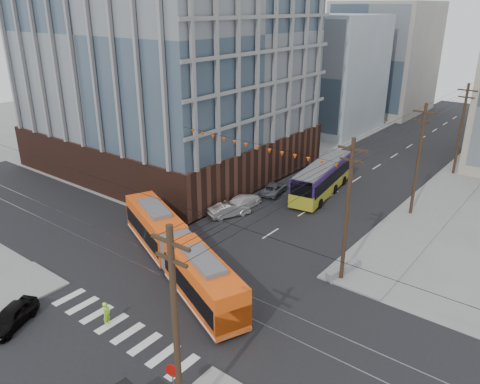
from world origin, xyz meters
name	(u,v)px	position (x,y,z in m)	size (l,w,h in m)	color
ground	(155,306)	(0.00, 0.00, 0.00)	(160.00, 160.00, 0.00)	slate
office_building	(165,49)	(-22.00, 23.00, 14.30)	(30.00, 25.00, 28.60)	#381E16
bg_bldg_nw_near	(318,73)	(-17.00, 52.00, 9.00)	(18.00, 16.00, 18.00)	#8C99A5
bg_bldg_nw_far	(384,58)	(-14.00, 72.00, 10.00)	(16.00, 18.00, 20.00)	gray
utility_pole_near	(176,337)	(8.50, -6.00, 5.50)	(0.30, 0.30, 11.00)	black
streetcar	(177,252)	(-1.91, 4.17, 1.77)	(18.41, 2.59, 3.55)	#EF5111
city_bus	(323,178)	(-1.20, 25.70, 1.74)	(2.67, 12.31, 3.49)	#2A1651
black_sedan	(12,317)	(-5.67, -7.02, 0.69)	(1.62, 4.03, 1.37)	black
parked_car_silver	(229,210)	(-5.35, 14.63, 0.68)	(1.44, 4.12, 1.36)	#B7B7B7
parked_car_white	(244,201)	(-5.52, 17.19, 0.67)	(1.89, 4.64, 1.35)	silver
parked_car_grey	(274,189)	(-5.23, 22.22, 0.59)	(1.97, 4.28, 1.19)	#555A60
pedestrian	(107,314)	(-0.88, -3.25, 0.85)	(0.62, 0.41, 1.71)	#AAFF2F
jersey_barrier	(343,270)	(8.30, 11.72, 0.36)	(0.80, 3.57, 0.71)	gray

